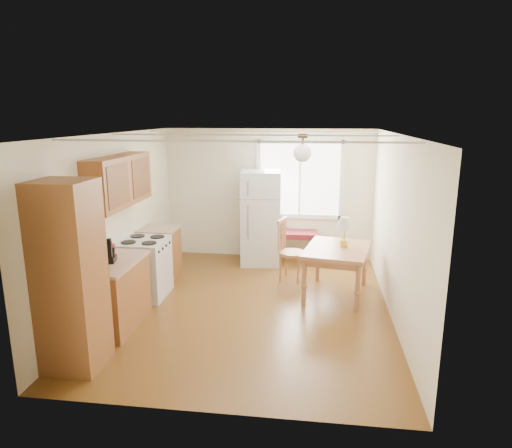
% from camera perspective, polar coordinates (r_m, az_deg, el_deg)
% --- Properties ---
extents(room_shell, '(4.60, 5.60, 2.62)m').
position_cam_1_polar(room_shell, '(6.44, -0.73, 0.01)').
color(room_shell, '#502F10').
rests_on(room_shell, ground).
extents(kitchen_run, '(0.65, 3.40, 2.20)m').
position_cam_1_polar(kitchen_run, '(6.43, -16.90, -4.39)').
color(kitchen_run, brown).
rests_on(kitchen_run, ground).
extents(window_unit, '(1.64, 0.05, 1.51)m').
position_cam_1_polar(window_unit, '(8.76, 5.49, 5.55)').
color(window_unit, white).
rests_on(window_unit, room_shell).
extents(pendant_light, '(0.26, 0.26, 0.40)m').
position_cam_1_polar(pendant_light, '(6.62, 5.83, 8.96)').
color(pendant_light, black).
rests_on(pendant_light, room_shell).
extents(refrigerator, '(0.79, 0.79, 1.75)m').
position_cam_1_polar(refrigerator, '(8.52, 0.58, 0.78)').
color(refrigerator, silver).
rests_on(refrigerator, ground).
extents(bench, '(1.29, 0.53, 0.59)m').
position_cam_1_polar(bench, '(8.73, 3.47, -1.33)').
color(bench, maroon).
rests_on(bench, ground).
extents(dining_table, '(1.13, 1.37, 0.76)m').
position_cam_1_polar(dining_table, '(7.14, 10.06, -3.74)').
color(dining_table, '#9E633C').
rests_on(dining_table, ground).
extents(chair, '(0.50, 0.49, 1.04)m').
position_cam_1_polar(chair, '(7.76, 3.87, -2.65)').
color(chair, '#9E633C').
rests_on(chair, ground).
extents(table_lamp, '(0.27, 0.27, 0.47)m').
position_cam_1_polar(table_lamp, '(7.11, 11.03, -0.16)').
color(table_lamp, gold).
rests_on(table_lamp, dining_table).
extents(coffee_maker, '(0.21, 0.25, 0.34)m').
position_cam_1_polar(coffee_maker, '(6.15, -18.05, -3.51)').
color(coffee_maker, black).
rests_on(coffee_maker, kitchen_run).
extents(kettle, '(0.13, 0.13, 0.24)m').
position_cam_1_polar(kettle, '(6.36, -17.72, -3.16)').
color(kettle, red).
rests_on(kettle, kitchen_run).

